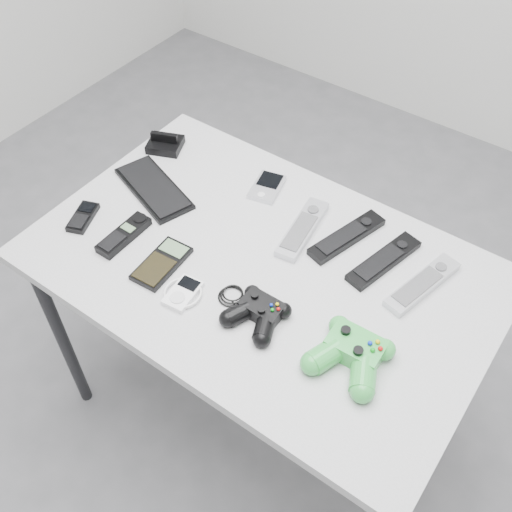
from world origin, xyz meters
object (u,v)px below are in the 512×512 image
Objects in this scene: mp3_player at (183,293)px; controller_green at (352,352)px; pda_keyboard at (154,188)px; controller_black at (258,312)px; calculator at (162,263)px; desk at (262,280)px; remote_black_b at (384,260)px; remote_silver_b at (422,284)px; remote_black_a at (347,236)px; remote_silver_a at (303,228)px; pda at (267,187)px; cordless_handset at (124,235)px; mobile_phone at (83,217)px.

mp3_player is 0.54× the size of controller_green.
controller_black reaches higher than pda_keyboard.
calculator is at bearing 151.89° from mp3_player.
pda_keyboard is 1.14× the size of controller_black.
desk is 5.06× the size of remote_black_b.
remote_silver_b is at bearing 25.48° from calculator.
remote_black_a reaches higher than calculator.
remote_silver_a reaches higher than calculator.
desk is 4.95× the size of remote_black_a.
remote_black_b is 0.98× the size of controller_black.
pda_keyboard is 0.36m from mp3_player.
cordless_handset is (-0.18, -0.35, 0.00)m from pda.
controller_green is at bearing 1.80° from cordless_handset.
cordless_handset reaches higher than pda_keyboard.
controller_black reaches higher than remote_black_a.
cordless_handset is (0.06, -0.17, 0.00)m from pda_keyboard.
remote_black_a is 1.00× the size of controller_black.
mobile_phone is (-0.78, -0.30, -0.00)m from remote_silver_b.
cordless_handset is (-0.65, -0.28, 0.00)m from remote_silver_b.
remote_black_b is 0.11m from remote_silver_b.
remote_silver_a is at bearing 102.69° from controller_black.
remote_black_b is 0.47m from mp3_player.
pda is at bearing 62.42° from cordless_handset.
calculator is at bearing -111.30° from pda.
remote_silver_b is 1.44× the size of calculator.
cordless_handset is at bearing -52.19° from pda_keyboard.
remote_black_b is at bearing -1.81° from remote_silver_a.
desk is 0.39m from pda_keyboard.
calculator is 0.69× the size of controller_black.
mp3_player is 0.43× the size of controller_black.
pda is 0.37m from remote_black_b.
remote_black_b is at bearing -173.77° from remote_silver_b.
cordless_handset is 0.24m from mp3_player.
remote_black_a is (0.10, 0.04, -0.00)m from remote_silver_a.
desk is at bearing -130.93° from remote_black_b.
remote_black_a is at bearing 35.10° from cordless_handset.
desk is at bearing -108.33° from remote_black_a.
controller_black is at bearing -20.41° from mobile_phone.
mobile_phone is 0.53m from controller_black.
desk is 10.45× the size of mobile_phone.
calculator is at bearing -142.47° from desk.
remote_black_b reaches higher than mobile_phone.
remote_black_a and remote_silver_b have the same top height.
calculator is 1.61× the size of mp3_player.
desk is 0.35m from cordless_handset.
remote_black_b is 1.42× the size of cordless_handset.
desk is at bearing -107.33° from remote_silver_a.
remote_silver_b is at bearing 24.57° from desk.
remote_silver_a reaches higher than pda.
remote_black_b is 0.52m from calculator.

